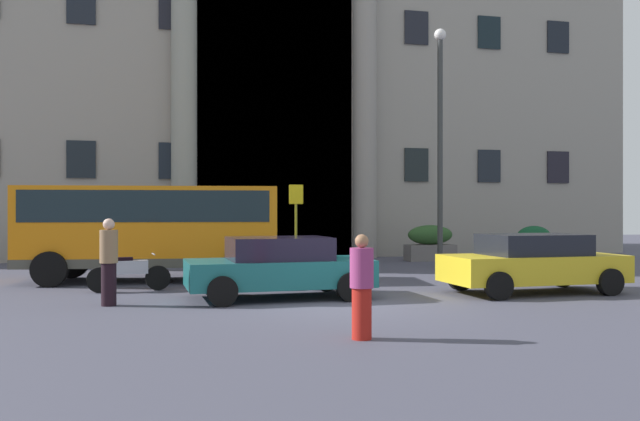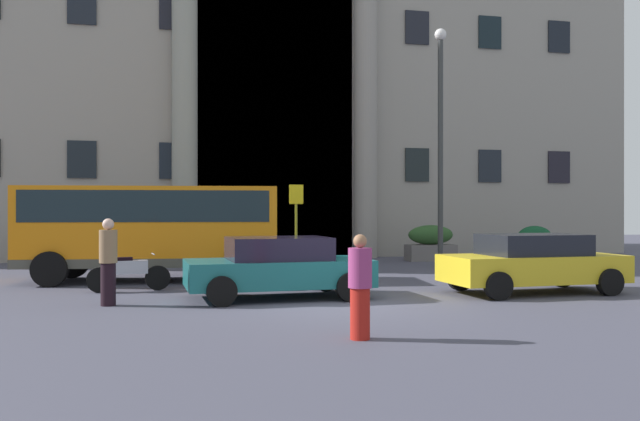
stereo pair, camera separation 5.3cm
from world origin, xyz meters
name	(u,v)px [view 2 (the right image)]	position (x,y,z in m)	size (l,w,h in m)	color
ground_plane	(342,308)	(0.00, 0.00, -0.06)	(80.00, 64.00, 0.12)	#474656
office_building_facade	(246,64)	(0.00, 17.47, 8.73)	(33.39, 9.74, 17.48)	gray
orange_minibus	(152,224)	(-3.94, 5.50, 1.55)	(6.96, 3.11, 2.57)	orange
bus_stop_sign	(296,218)	(0.39, 7.09, 1.69)	(0.44, 0.08, 2.74)	olive
hedge_planter_far_east	(104,249)	(-5.67, 10.78, 0.59)	(1.72, 0.96, 1.22)	gray
hedge_planter_west	(535,243)	(10.50, 10.20, 0.64)	(1.50, 0.76, 1.33)	slate
hedge_planter_entrance_right	(431,244)	(6.31, 10.58, 0.66)	(1.88, 0.82, 1.37)	slate
parked_hatchback_near	(278,267)	(-1.13, 1.27, 0.70)	(4.09, 2.24, 1.35)	#1B6466
parked_compact_extra	(533,263)	(4.83, 0.83, 0.71)	(4.22, 2.10, 1.38)	gold
scooter_by_planter	(127,272)	(-4.45, 3.26, 0.45)	(1.94, 0.55, 0.89)	black
motorcycle_far_end	(289,270)	(-0.58, 2.96, 0.46)	(1.93, 0.69, 0.89)	black
pedestrian_woman_with_bag	(360,287)	(-0.66, -3.55, 0.79)	(0.36, 0.36, 1.58)	#AD1E16
pedestrian_child_trailing	(108,262)	(-4.67, 0.93, 0.90)	(0.36, 0.36, 1.77)	black
lamppost_plaza_centre	(440,129)	(5.41, 7.57, 4.65)	(0.40, 0.40, 8.04)	#373A3A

